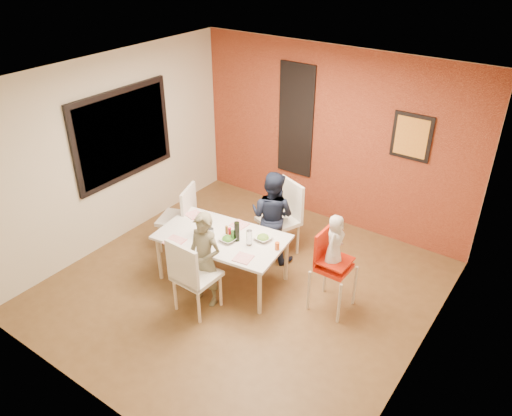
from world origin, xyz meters
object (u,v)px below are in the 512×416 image
Objects in this scene: chair_near at (191,273)px; high_chair at (330,263)px; child_near at (205,260)px; toddler at (335,241)px; wine_bottle at (237,232)px; dining_table at (222,240)px; paper_towel_roll at (203,226)px; chair_far at (284,214)px; child_far at (272,216)px; chair_left at (182,215)px.

high_chair reaches higher than chair_near.
child_near is 1.56m from toddler.
toddler is at bearing 14.15° from wine_bottle.
high_chair reaches higher than dining_table.
high_chair reaches higher than paper_towel_roll.
chair_near is 1.77m from chair_far.
high_chair is 1.24m from child_far.
chair_near is at bearing -63.20° from paper_towel_roll.
chair_left is at bearing 153.31° from paper_towel_roll.
chair_near is 0.82× the size of child_near.
dining_table is at bearing 98.52° from child_near.
wine_bottle is at bearing 96.21° from toddler.
dining_table is 1.73× the size of chair_left.
chair_left is at bearing 92.75° from high_chair.
child_far is at bearing 79.67° from child_near.
high_chair is at bearing 27.53° from child_near.
paper_towel_roll reaches higher than dining_table.
high_chair is (1.27, 1.05, 0.06)m from chair_near.
high_chair is 1.65m from paper_towel_roll.
chair_far is at bearing -93.73° from chair_near.
child_near is (0.00, 0.25, 0.05)m from chair_near.
paper_towel_roll is (-0.46, -1.18, 0.22)m from chair_far.
high_chair is 0.32m from toddler.
chair_left is at bearing -41.15° from chair_near.
child_near is 0.54m from wine_bottle.
high_chair is at bearing 72.57° from chair_left.
chair_left is at bearing 169.69° from wine_bottle.
chair_left is 1.30m from child_far.
dining_table is at bearing 34.05° from paper_towel_roll.
toddler reaches higher than chair_far.
chair_far is 1.07× the size of chair_left.
dining_table is 1.62× the size of chair_far.
child_far is 1.97× the size of toddler.
toddler is 2.36× the size of paper_towel_roll.
chair_left reaches higher than wine_bottle.
child_near is 1.86× the size of toddler.
child_far is at bearing 65.31° from paper_towel_roll.
child_far reaches higher than high_chair.
child_near reaches higher than chair_far.
toddler is 2.56× the size of wine_bottle.
child_near is 4.77× the size of wine_bottle.
toddler is (1.30, 1.05, 0.38)m from chair_near.
toddler reaches higher than child_near.
child_far reaches higher than dining_table.
toddler is at bearing 13.23° from dining_table.
child_far is at bearing -76.51° from chair_far.
chair_left is 3.82× the size of wine_bottle.
chair_near is 3.61× the size of paper_towel_roll.
toddler is at bearing 72.53° from chair_left.
child_far is (0.13, 1.27, 0.04)m from child_near.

